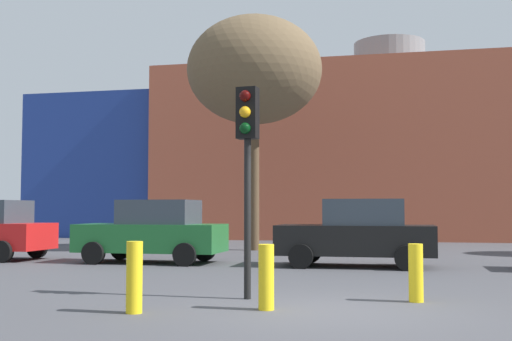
% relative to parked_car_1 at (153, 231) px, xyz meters
% --- Properties ---
extents(ground_plane, '(200.00, 200.00, 0.00)m').
position_rel_parked_car_1_xyz_m(ground_plane, '(5.87, -7.58, -0.90)').
color(ground_plane, '#47474C').
extents(building_backdrop, '(39.89, 11.77, 11.03)m').
position_rel_parked_car_1_xyz_m(building_backdrop, '(6.56, 19.43, 3.48)').
color(building_backdrop, '#B2563D').
rests_on(building_backdrop, ground_plane).
extents(parked_car_1, '(4.16, 2.04, 1.80)m').
position_rel_parked_car_1_xyz_m(parked_car_1, '(0.00, 0.00, 0.00)').
color(parked_car_1, '#1E662D').
rests_on(parked_car_1, ground_plane).
extents(parked_car_2, '(4.16, 2.04, 1.80)m').
position_rel_parked_car_1_xyz_m(parked_car_2, '(5.83, 0.00, 0.00)').
color(parked_car_2, black).
rests_on(parked_car_2, ground_plane).
extents(traffic_light_island, '(0.38, 0.38, 3.65)m').
position_rel_parked_car_1_xyz_m(traffic_light_island, '(4.34, -6.64, 1.80)').
color(traffic_light_island, black).
rests_on(traffic_light_island, ground_plane).
extents(bare_tree_1, '(5.15, 5.15, 8.90)m').
position_rel_parked_car_1_xyz_m(bare_tree_1, '(1.62, 6.11, 5.92)').
color(bare_tree_1, brown).
rests_on(bare_tree_1, ground_plane).
extents(bollard_yellow_0, '(0.24, 0.24, 0.96)m').
position_rel_parked_car_1_xyz_m(bollard_yellow_0, '(7.15, -6.35, -0.42)').
color(bollard_yellow_0, yellow).
rests_on(bollard_yellow_0, ground_plane).
extents(bollard_yellow_1, '(0.24, 0.24, 1.06)m').
position_rel_parked_car_1_xyz_m(bollard_yellow_1, '(3.05, -8.43, -0.37)').
color(bollard_yellow_1, yellow).
rests_on(bollard_yellow_1, ground_plane).
extents(bollard_yellow_2, '(0.24, 0.24, 1.00)m').
position_rel_parked_car_1_xyz_m(bollard_yellow_2, '(4.89, -7.70, -0.40)').
color(bollard_yellow_2, yellow).
rests_on(bollard_yellow_2, ground_plane).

